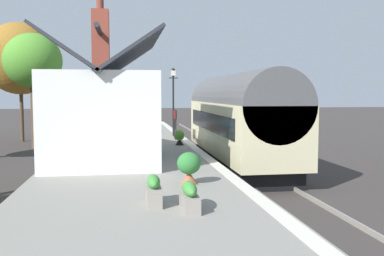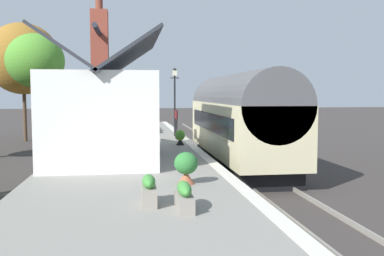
# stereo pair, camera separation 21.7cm
# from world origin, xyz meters

# --- Properties ---
(ground_plane) EXTENTS (160.00, 160.00, 0.00)m
(ground_plane) POSITION_xyz_m (0.00, 0.00, 0.00)
(ground_plane) COLOR #383330
(platform) EXTENTS (32.00, 5.97, 0.99)m
(platform) POSITION_xyz_m (0.00, 3.98, 0.50)
(platform) COLOR gray
(platform) RESTS_ON ground
(platform_edge_coping) EXTENTS (32.00, 0.36, 0.02)m
(platform_edge_coping) POSITION_xyz_m (0.00, 1.18, 1.00)
(platform_edge_coping) COLOR beige
(platform_edge_coping) RESTS_ON platform
(rail_near) EXTENTS (52.00, 0.08, 0.14)m
(rail_near) POSITION_xyz_m (0.00, -1.62, 0.07)
(rail_near) COLOR gray
(rail_near) RESTS_ON ground
(rail_far) EXTENTS (52.00, 0.08, 0.14)m
(rail_far) POSITION_xyz_m (0.00, -0.18, 0.07)
(rail_far) COLOR gray
(rail_far) RESTS_ON ground
(train) EXTENTS (11.06, 2.73, 4.32)m
(train) POSITION_xyz_m (-1.57, -0.90, 2.22)
(train) COLOR black
(train) RESTS_ON ground
(station_building) EXTENTS (6.46, 3.97, 5.53)m
(station_building) POSITION_xyz_m (-4.78, 5.00, 2.68)
(station_building) COLOR white
(station_building) RESTS_ON platform
(bench_platform_end) EXTENTS (1.41, 0.47, 0.88)m
(bench_platform_end) POSITION_xyz_m (5.51, 3.06, 1.47)
(bench_platform_end) COLOR teal
(bench_platform_end) RESTS_ON platform
(bench_by_lamp) EXTENTS (1.40, 0.44, 0.88)m
(bench_by_lamp) POSITION_xyz_m (8.49, 2.94, 1.47)
(bench_by_lamp) COLOR teal
(bench_by_lamp) RESTS_ON platform
(planter_edge_far) EXTENTS (1.09, 0.32, 0.61)m
(planter_edge_far) POSITION_xyz_m (7.21, 2.52, 1.28)
(planter_edge_far) COLOR #9E5138
(planter_edge_far) RESTS_ON platform
(planter_bench_left) EXTENTS (0.60, 0.60, 0.92)m
(planter_bench_left) POSITION_xyz_m (1.24, 4.16, 1.47)
(planter_bench_left) COLOR gray
(planter_bench_left) RESTS_ON platform
(planter_edge_near) EXTENTS (1.02, 0.32, 0.59)m
(planter_edge_near) POSITION_xyz_m (-11.94, 2.92, 1.27)
(planter_edge_near) COLOR gray
(planter_edge_near) RESTS_ON platform
(planter_corner_building) EXTENTS (0.87, 0.32, 0.66)m
(planter_corner_building) POSITION_xyz_m (-11.42, 3.63, 1.31)
(planter_corner_building) COLOR gray
(planter_corner_building) RESTS_ON platform
(planter_by_door) EXTENTS (0.47, 0.47, 0.73)m
(planter_by_door) POSITION_xyz_m (-0.73, 1.72, 1.35)
(planter_by_door) COLOR black
(planter_by_door) RESTS_ON platform
(planter_bench_right) EXTENTS (0.64, 0.64, 0.86)m
(planter_bench_right) POSITION_xyz_m (-9.41, 2.55, 1.45)
(planter_bench_right) COLOR #9E5138
(planter_bench_right) RESTS_ON platform
(planter_under_sign) EXTENTS (0.40, 0.40, 0.78)m
(planter_under_sign) POSITION_xyz_m (4.01, 4.50, 1.39)
(planter_under_sign) COLOR black
(planter_under_sign) RESTS_ON platform
(lamp_post_platform) EXTENTS (0.32, 0.50, 3.89)m
(lamp_post_platform) POSITION_xyz_m (3.49, 1.54, 3.69)
(lamp_post_platform) COLOR black
(lamp_post_platform) RESTS_ON platform
(station_sign_board) EXTENTS (0.96, 0.06, 1.57)m
(station_sign_board) POSITION_xyz_m (1.84, 1.63, 2.18)
(station_sign_board) COLOR black
(station_sign_board) RESTS_ON platform
(tree_far_right) EXTENTS (3.36, 3.56, 7.14)m
(tree_far_right) POSITION_xyz_m (7.18, 9.85, 5.39)
(tree_far_right) COLOR #4C3828
(tree_far_right) RESTS_ON ground
(tree_mid_background) EXTENTS (4.90, 5.10, 8.40)m
(tree_mid_background) POSITION_xyz_m (11.26, 11.54, 5.87)
(tree_mid_background) COLOR #4C3828
(tree_mid_background) RESTS_ON ground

